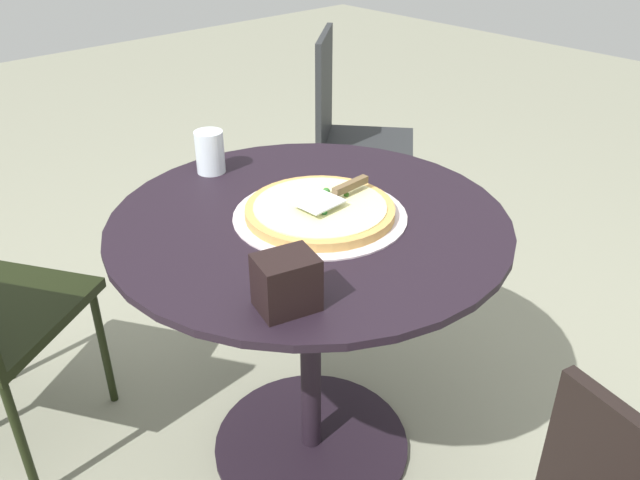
% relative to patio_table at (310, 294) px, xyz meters
% --- Properties ---
extents(ground_plane, '(10.00, 10.00, 0.00)m').
position_rel_patio_table_xyz_m(ground_plane, '(0.00, 0.00, -0.53)').
color(ground_plane, gray).
extents(patio_table, '(0.94, 0.94, 0.75)m').
position_rel_patio_table_xyz_m(patio_table, '(0.00, 0.00, 0.00)').
color(patio_table, black).
rests_on(patio_table, ground).
extents(pizza_on_tray, '(0.41, 0.41, 0.04)m').
position_rel_patio_table_xyz_m(pizza_on_tray, '(0.02, -0.01, 0.23)').
color(pizza_on_tray, silver).
rests_on(pizza_on_tray, patio_table).
extents(pizza_server, '(0.21, 0.09, 0.02)m').
position_rel_patio_table_xyz_m(pizza_server, '(0.06, -0.02, 0.26)').
color(pizza_server, silver).
rests_on(pizza_server, pizza_on_tray).
extents(drinking_cup, '(0.08, 0.08, 0.11)m').
position_rel_patio_table_xyz_m(drinking_cup, '(-0.02, 0.37, 0.27)').
color(drinking_cup, silver).
rests_on(drinking_cup, patio_table).
extents(napkin_dispenser, '(0.13, 0.11, 0.11)m').
position_rel_patio_table_xyz_m(napkin_dispenser, '(-0.27, -0.24, 0.27)').
color(napkin_dispenser, black).
rests_on(napkin_dispenser, patio_table).
extents(patio_chair_corner, '(0.56, 0.56, 0.89)m').
position_rel_patio_table_xyz_m(patio_chair_corner, '(0.98, 0.86, -0.03)').
color(patio_chair_corner, '#27292B').
rests_on(patio_chair_corner, ground).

